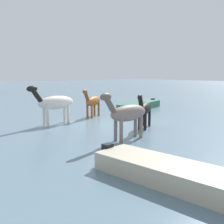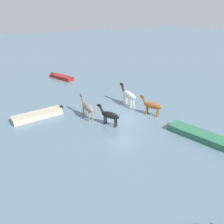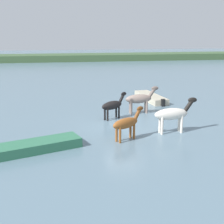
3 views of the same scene
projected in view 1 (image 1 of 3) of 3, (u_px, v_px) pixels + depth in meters
The scene contains 7 objects.
ground_plane at pixel (115, 125), 14.06m from camera, with size 152.85×152.85×0.00m, color slate.
horse_mid_herd at pixel (55, 103), 13.91m from camera, with size 2.67×0.81×2.06m.
horse_dark_mare at pixel (93, 101), 16.37m from camera, with size 2.09×1.48×1.75m.
horse_chestnut_trailing at pixel (144, 109), 13.01m from camera, with size 2.05×1.50×1.73m.
horse_pinto_flank at pixel (127, 113), 10.74m from camera, with size 2.50×0.74×1.94m.
boat_skiff_near at pixel (140, 106), 20.27m from camera, with size 4.91×2.83×0.74m.
boat_dinghy_port at pixel (176, 178), 6.49m from camera, with size 1.88×4.73×0.73m.
Camera 1 is at (8.74, 10.71, 2.66)m, focal length 43.29 mm.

